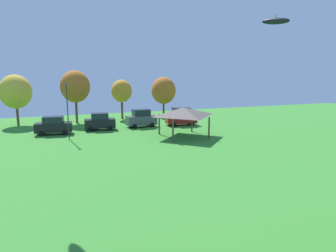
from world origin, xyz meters
TOP-DOWN VIEW (x-y plane):
  - kite_flying_3 at (11.09, 24.17)m, footprint 1.53×2.63m
  - parked_car_leftmost at (-7.50, 42.32)m, footprint 4.62×2.49m
  - parked_car_second_from_left at (-1.56, 43.22)m, footprint 4.26×2.36m
  - parked_car_third_from_left at (4.38, 43.46)m, footprint 4.41×2.16m
  - parked_car_rightmost_in_row at (10.31, 42.70)m, footprint 4.67×2.46m
  - park_pavilion at (7.35, 35.25)m, footprint 5.95×6.04m
  - light_post_0 at (-5.87, 38.34)m, footprint 0.36×0.20m
  - treeline_tree_1 at (-12.43, 51.49)m, footprint 4.54×4.54m
  - treeline_tree_2 at (-4.06, 50.46)m, footprint 4.46×4.46m
  - treeline_tree_3 at (3.49, 52.11)m, footprint 3.43×3.43m
  - treeline_tree_4 at (11.18, 52.62)m, footprint 4.35×4.35m

SIDE VIEW (x-z plane):
  - parked_car_leftmost at x=-7.50m, z-range -0.01..2.30m
  - parked_car_second_from_left at x=-1.56m, z-range -0.02..2.33m
  - parked_car_third_from_left at x=4.38m, z-range -0.03..2.53m
  - parked_car_rightmost_in_row at x=10.31m, z-range -0.04..2.62m
  - park_pavilion at x=7.35m, z-range 1.28..4.88m
  - light_post_0 at x=-5.87m, z-range 0.40..6.98m
  - treeline_tree_4 at x=11.18m, z-range 1.10..8.11m
  - treeline_tree_3 at x=3.49m, z-range 1.38..7.99m
  - treeline_tree_1 at x=-12.43m, z-range 1.23..8.71m
  - treeline_tree_2 at x=-4.06m, z-range 1.58..9.69m
  - kite_flying_3 at x=11.09m, z-range 11.67..12.58m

